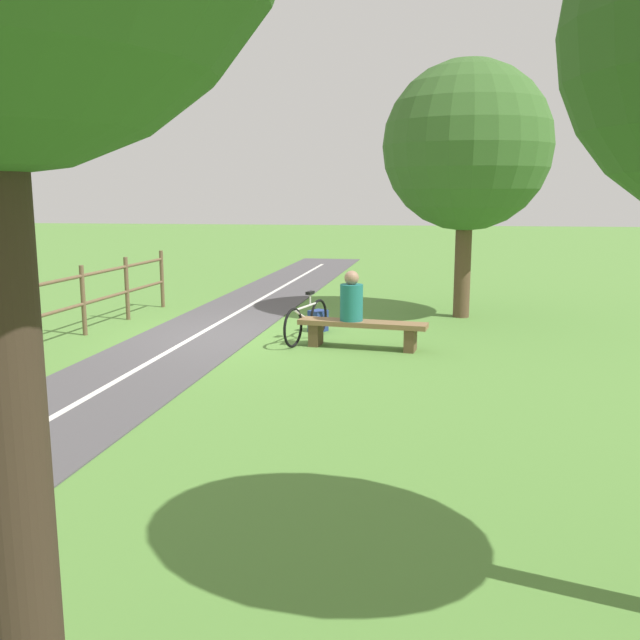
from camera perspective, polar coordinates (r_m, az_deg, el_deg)
ground_plane at (r=12.42m, az=-6.87°, el=-1.21°), size 80.00×80.00×0.00m
paved_path at (r=9.04m, az=-18.37°, el=-6.05°), size 3.91×36.06×0.02m
path_centre_line at (r=9.04m, az=-18.38°, el=-5.99°), size 1.73×31.96×0.00m
bench at (r=11.26m, az=3.45°, el=-0.71°), size 2.11×0.70×0.44m
person_seated at (r=11.22m, az=2.57°, el=1.70°), size 0.42×0.42×0.80m
bicycle at (r=11.74m, az=-1.11°, el=-0.09°), size 0.52×1.59×0.83m
backpack at (r=12.62m, az=-0.19°, el=-0.07°), size 0.38×0.39×0.38m
tree_by_path at (r=14.19m, az=11.84°, el=13.59°), size 3.25×3.25×4.96m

